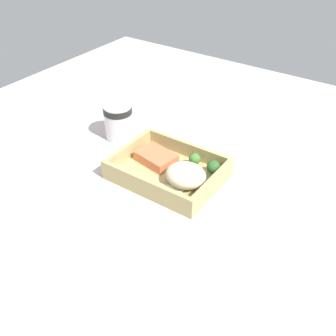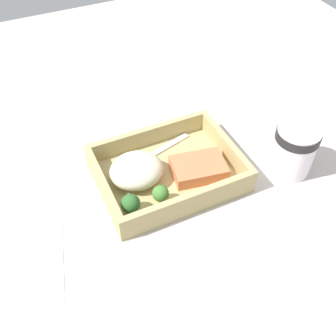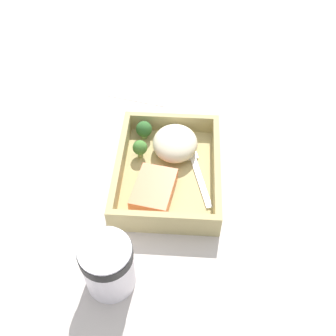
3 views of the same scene
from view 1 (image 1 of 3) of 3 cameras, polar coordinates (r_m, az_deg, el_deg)
ground_plane at (r=100.72cm, az=0.00°, el=-1.70°), size 160.00×160.00×2.00cm
takeout_tray at (r=99.74cm, az=0.00°, el=-0.97°), size 26.53×20.01×1.20cm
tray_rim at (r=98.18cm, az=0.00°, el=0.24°), size 26.53×20.01×4.03cm
salmon_fillet at (r=102.66cm, az=-1.74°, el=1.54°), size 11.08×8.65×2.59cm
mashed_potatoes at (r=94.58cm, az=2.59°, el=-1.04°), size 10.09×9.13×4.99cm
broccoli_floret_1 at (r=100.21cm, az=3.89°, el=1.27°), size 3.00×3.00×4.05cm
broccoli_floret_2 at (r=97.97cm, az=6.59°, el=0.10°), size 3.40×3.40×4.13cm
fork at (r=95.28cm, az=-1.71°, el=-2.43°), size 15.68×5.74×0.44cm
paper_cup at (r=113.96cm, az=-7.22°, el=6.96°), size 8.21×8.21×10.19cm
receipt_slip at (r=97.20cm, az=16.28°, el=-4.25°), size 11.77×16.82×0.24cm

